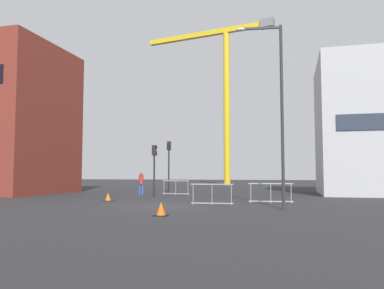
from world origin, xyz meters
The scene contains 12 objects.
ground centered at (0.00, 0.00, 0.00)m, with size 160.00×160.00×0.00m, color #28282B.
brick_building centered at (-15.78, 8.23, 5.84)m, with size 8.11×8.74×11.68m.
construction_crane centered at (-3.14, 35.57, 15.14)m, with size 19.13×4.75×22.40m.
streetlamp_tall centered at (5.47, -0.35, 4.90)m, with size 2.11×0.41×8.37m.
traffic_light_near centered at (-3.48, 11.71, 2.79)m, with size 0.28×0.39×4.17m.
traffic_light_crosswalk centered at (-3.03, 7.06, 2.39)m, with size 0.38×0.27×3.53m.
pedestrian_walking centered at (-4.71, 8.87, 1.00)m, with size 0.34×0.34×1.71m.
safety_barrier_left_run centered at (4.97, 3.21, 0.56)m, with size 2.35×0.31×1.08m.
safety_barrier_right_run centered at (-2.26, 9.61, 0.56)m, with size 2.09×0.21×1.08m.
safety_barrier_rear centered at (2.17, 1.17, 0.56)m, with size 2.15×0.21×1.08m.
traffic_cone_on_verge centered at (1.28, -4.13, 0.24)m, with size 0.51×0.51×0.52m.
traffic_cone_striped centered at (-4.28, 2.69, 0.22)m, with size 0.47×0.47×0.48m.
Camera 1 is at (6.10, -18.25, 1.59)m, focal length 36.65 mm.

